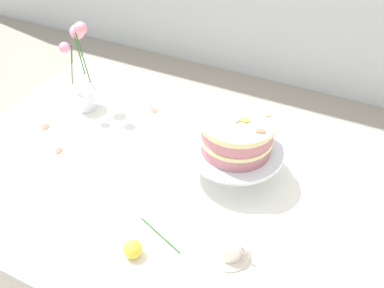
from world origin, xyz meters
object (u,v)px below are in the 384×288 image
object	(u,v)px
dining_table	(165,194)
cake_stand	(235,153)
flower_vase	(82,80)
teacup	(229,248)
fallen_rose	(134,249)
layer_cake	(237,134)

from	to	relation	value
dining_table	cake_stand	size ratio (longest dim) A/B	4.83
flower_vase	teacup	world-z (taller)	flower_vase
flower_vase	fallen_rose	size ratio (longest dim) A/B	2.31
fallen_rose	layer_cake	bearing A→B (deg)	73.31
cake_stand	layer_cake	xyz separation A→B (m)	(0.00, 0.00, 0.07)
layer_cake	teacup	xyz separation A→B (m)	(0.10, -0.29, -0.13)
dining_table	cake_stand	bearing A→B (deg)	28.25
cake_stand	teacup	xyz separation A→B (m)	(0.10, -0.29, -0.06)
dining_table	fallen_rose	world-z (taller)	fallen_rose
flower_vase	teacup	xyz separation A→B (m)	(0.73, -0.38, -0.10)
cake_stand	fallen_rose	world-z (taller)	cake_stand
cake_stand	layer_cake	world-z (taller)	layer_cake
cake_stand	fallen_rose	distance (m)	0.42
dining_table	cake_stand	distance (m)	0.28
layer_cake	teacup	distance (m)	0.33
flower_vase	fallen_rose	world-z (taller)	flower_vase
flower_vase	fallen_rose	bearing A→B (deg)	-43.54
dining_table	layer_cake	size ratio (longest dim) A/B	6.34
fallen_rose	cake_stand	bearing A→B (deg)	73.33
teacup	dining_table	bearing A→B (deg)	148.02
dining_table	teacup	distance (m)	0.37
cake_stand	layer_cake	size ratio (longest dim) A/B	1.31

